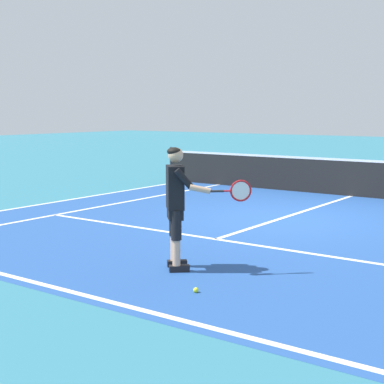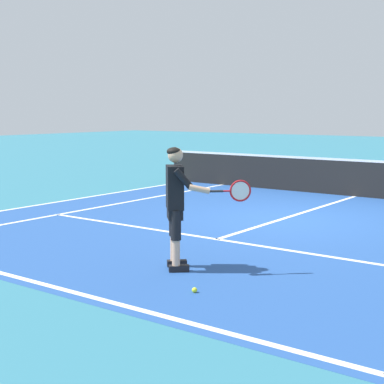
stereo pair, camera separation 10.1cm
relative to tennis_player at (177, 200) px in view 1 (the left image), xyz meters
name	(u,v)px [view 1 (the left image)]	position (x,y,z in m)	size (l,w,h in m)	color
ground_plane	(281,219)	(-0.62, 4.35, -0.99)	(80.00, 80.00, 0.00)	teal
court_inner_surface	(257,226)	(-0.62, 3.36, -0.99)	(10.98, 10.33, 0.00)	#234C93
line_baseline	(60,289)	(-0.62, -1.60, -0.99)	(10.98, 0.10, 0.01)	white
line_service	(216,239)	(-0.62, 1.93, -0.99)	(8.23, 0.10, 0.01)	white
line_centre_service	(297,213)	(-0.62, 5.13, -0.99)	(0.10, 6.40, 0.01)	white
line_singles_left	(103,206)	(-4.74, 3.36, -0.99)	(0.10, 9.93, 0.01)	white
line_doubles_left	(62,201)	(-6.11, 3.36, -0.99)	(0.10, 9.93, 0.01)	white
tennis_net	(352,177)	(-0.62, 8.33, -0.49)	(11.96, 0.08, 1.07)	#333338
tennis_player	(177,200)	(0.00, 0.00, 0.00)	(1.17, 0.72, 1.71)	black
tennis_ball_near_feet	(196,290)	(0.83, -0.73, -0.96)	(0.07, 0.07, 0.07)	#CCE02D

